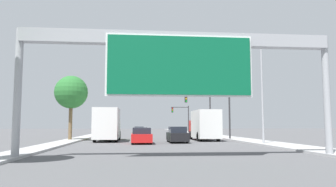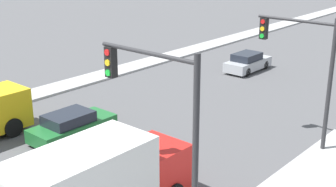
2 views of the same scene
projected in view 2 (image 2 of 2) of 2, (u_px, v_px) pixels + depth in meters
median_strip_left at (191, 50)px, 41.81m from camera, size 2.00×120.00×0.15m
car_near_left at (248, 62)px, 35.53m from camera, size 1.74×4.23×1.42m
car_far_center at (72, 126)px, 23.61m from camera, size 1.86×4.43×1.40m
traffic_light_near_intersection at (165, 116)px, 14.55m from camera, size 4.05×0.32×6.65m
traffic_light_mid_block at (307, 61)px, 21.77m from camera, size 3.97×0.32×6.36m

